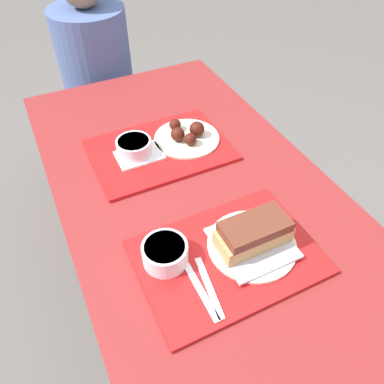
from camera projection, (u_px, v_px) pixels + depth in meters
ground_plane at (201, 318)px, 1.61m from camera, size 12.00×12.00×0.00m
picnic_table at (204, 223)px, 1.16m from camera, size 0.79×1.64×0.73m
picnic_bench_far at (115, 120)px, 2.01m from camera, size 0.75×0.28×0.45m
tray_near at (227, 257)px, 0.95m from camera, size 0.45×0.32×0.01m
tray_far at (160, 150)px, 1.25m from camera, size 0.45×0.32×0.01m
bowl_coleslaw_near at (165, 252)px, 0.91m from camera, size 0.11×0.11×0.06m
brisket_sandwich_plate at (253, 237)px, 0.94m from camera, size 0.23×0.23×0.09m
plastic_fork_near at (201, 291)px, 0.87m from camera, size 0.02×0.17×0.00m
plastic_knife_near at (209, 287)px, 0.88m from camera, size 0.04×0.17×0.00m
condiment_packet at (220, 232)px, 0.99m from camera, size 0.04×0.03×0.01m
bowl_coleslaw_far at (134, 147)px, 1.21m from camera, size 0.11×0.11×0.06m
wings_plate_far at (187, 135)px, 1.27m from camera, size 0.22×0.22×0.06m
napkin_far at (139, 155)px, 1.22m from camera, size 0.15×0.10×0.01m
person_seated_across at (95, 58)px, 1.74m from camera, size 0.33×0.33×0.68m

